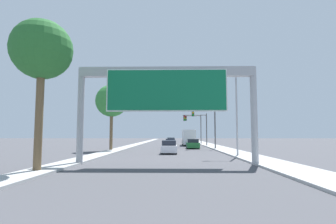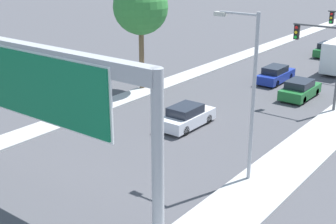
{
  "view_description": "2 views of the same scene",
  "coord_description": "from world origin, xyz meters",
  "px_view_note": "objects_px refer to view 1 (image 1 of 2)",
  "views": [
    {
      "loc": [
        0.48,
        -1.37,
        2.19
      ],
      "look_at": [
        0.0,
        22.7,
        4.26
      ],
      "focal_mm": 28.0,
      "sensor_mm": 36.0,
      "label": 1
    },
    {
      "loc": [
        16.51,
        5.42,
        11.29
      ],
      "look_at": [
        1.5,
        25.15,
        2.5
      ],
      "focal_mm": 50.0,
      "sensor_mm": 36.0,
      "label": 2
    }
  ],
  "objects_px": {
    "car_mid_left": "(170,143)",
    "truck_box_primary": "(188,138)",
    "traffic_light_near_intersection": "(207,121)",
    "street_lamp_right": "(234,106)",
    "traffic_light_far_intersection": "(196,124)",
    "sign_gantry": "(167,89)",
    "palm_tree_background": "(112,101)",
    "car_near_right": "(193,144)",
    "traffic_light_mid_block": "(199,124)",
    "car_far_left": "(169,147)",
    "palm_tree_foreground": "(42,51)",
    "car_far_right": "(171,141)"
  },
  "relations": [
    {
      "from": "traffic_light_far_intersection",
      "to": "truck_box_primary",
      "type": "bearing_deg",
      "value": -106.49
    },
    {
      "from": "car_far_left",
      "to": "traffic_light_far_intersection",
      "type": "xyz_separation_m",
      "value": [
        5.64,
        28.83,
        3.73
      ]
    },
    {
      "from": "palm_tree_foreground",
      "to": "truck_box_primary",
      "type": "bearing_deg",
      "value": 73.67
    },
    {
      "from": "sign_gantry",
      "to": "truck_box_primary",
      "type": "relative_size",
      "value": 1.56
    },
    {
      "from": "car_mid_left",
      "to": "palm_tree_background",
      "type": "height_order",
      "value": "palm_tree_background"
    },
    {
      "from": "palm_tree_background",
      "to": "car_near_right",
      "type": "bearing_deg",
      "value": 26.24
    },
    {
      "from": "street_lamp_right",
      "to": "sign_gantry",
      "type": "bearing_deg",
      "value": -133.04
    },
    {
      "from": "car_mid_left",
      "to": "sign_gantry",
      "type": "bearing_deg",
      "value": -90.0
    },
    {
      "from": "palm_tree_foreground",
      "to": "palm_tree_background",
      "type": "height_order",
      "value": "palm_tree_foreground"
    },
    {
      "from": "car_mid_left",
      "to": "truck_box_primary",
      "type": "bearing_deg",
      "value": 66.57
    },
    {
      "from": "truck_box_primary",
      "to": "palm_tree_background",
      "type": "bearing_deg",
      "value": -124.24
    },
    {
      "from": "sign_gantry",
      "to": "truck_box_primary",
      "type": "distance_m",
      "value": 33.34
    },
    {
      "from": "palm_tree_background",
      "to": "car_far_left",
      "type": "bearing_deg",
      "value": -31.28
    },
    {
      "from": "palm_tree_foreground",
      "to": "street_lamp_right",
      "type": "distance_m",
      "value": 17.98
    },
    {
      "from": "truck_box_primary",
      "to": "traffic_light_far_intersection",
      "type": "relative_size",
      "value": 1.28
    },
    {
      "from": "traffic_light_near_intersection",
      "to": "palm_tree_foreground",
      "type": "relative_size",
      "value": 0.7
    },
    {
      "from": "truck_box_primary",
      "to": "traffic_light_far_intersection",
      "type": "height_order",
      "value": "traffic_light_far_intersection"
    },
    {
      "from": "car_far_right",
      "to": "traffic_light_near_intersection",
      "type": "distance_m",
      "value": 19.03
    },
    {
      "from": "palm_tree_background",
      "to": "street_lamp_right",
      "type": "distance_m",
      "value": 17.2
    },
    {
      "from": "traffic_light_mid_block",
      "to": "car_mid_left",
      "type": "bearing_deg",
      "value": -134.89
    },
    {
      "from": "sign_gantry",
      "to": "car_mid_left",
      "type": "relative_size",
      "value": 2.96
    },
    {
      "from": "traffic_light_mid_block",
      "to": "sign_gantry",
      "type": "bearing_deg",
      "value": -99.93
    },
    {
      "from": "car_far_left",
      "to": "car_far_right",
      "type": "bearing_deg",
      "value": 90.0
    },
    {
      "from": "car_far_left",
      "to": "traffic_light_near_intersection",
      "type": "relative_size",
      "value": 0.68
    },
    {
      "from": "car_mid_left",
      "to": "traffic_light_mid_block",
      "type": "height_order",
      "value": "traffic_light_mid_block"
    },
    {
      "from": "traffic_light_mid_block",
      "to": "traffic_light_far_intersection",
      "type": "distance_m",
      "value": 10.01
    },
    {
      "from": "palm_tree_background",
      "to": "traffic_light_mid_block",
      "type": "bearing_deg",
      "value": 46.7
    },
    {
      "from": "car_mid_left",
      "to": "traffic_light_mid_block",
      "type": "distance_m",
      "value": 8.24
    },
    {
      "from": "palm_tree_background",
      "to": "street_lamp_right",
      "type": "relative_size",
      "value": 1.06
    },
    {
      "from": "sign_gantry",
      "to": "palm_tree_background",
      "type": "xyz_separation_m",
      "value": [
        -7.93,
        16.12,
        1.2
      ]
    },
    {
      "from": "car_far_right",
      "to": "palm_tree_background",
      "type": "bearing_deg",
      "value": -109.95
    },
    {
      "from": "car_far_right",
      "to": "car_mid_left",
      "type": "height_order",
      "value": "car_far_right"
    },
    {
      "from": "car_mid_left",
      "to": "traffic_light_near_intersection",
      "type": "distance_m",
      "value": 8.13
    },
    {
      "from": "car_near_right",
      "to": "palm_tree_background",
      "type": "bearing_deg",
      "value": -153.76
    },
    {
      "from": "traffic_light_mid_block",
      "to": "traffic_light_far_intersection",
      "type": "bearing_deg",
      "value": 87.93
    },
    {
      "from": "sign_gantry",
      "to": "street_lamp_right",
      "type": "xyz_separation_m",
      "value": [
        6.56,
        7.03,
        -0.54
      ]
    },
    {
      "from": "truck_box_primary",
      "to": "traffic_light_mid_block",
      "type": "relative_size",
      "value": 1.4
    },
    {
      "from": "truck_box_primary",
      "to": "palm_tree_background",
      "type": "distance_m",
      "value": 20.96
    },
    {
      "from": "palm_tree_foreground",
      "to": "street_lamp_right",
      "type": "xyz_separation_m",
      "value": [
        13.92,
        11.17,
        -2.14
      ]
    },
    {
      "from": "truck_box_primary",
      "to": "traffic_light_far_intersection",
      "type": "xyz_separation_m",
      "value": [
        2.14,
        7.22,
        2.87
      ]
    },
    {
      "from": "car_near_right",
      "to": "traffic_light_far_intersection",
      "type": "height_order",
      "value": "traffic_light_far_intersection"
    },
    {
      "from": "car_near_right",
      "to": "palm_tree_foreground",
      "type": "xyz_separation_m",
      "value": [
        -10.86,
        -25.9,
        6.44
      ]
    },
    {
      "from": "traffic_light_near_intersection",
      "to": "street_lamp_right",
      "type": "height_order",
      "value": "street_lamp_right"
    },
    {
      "from": "street_lamp_right",
      "to": "traffic_light_near_intersection",
      "type": "bearing_deg",
      "value": 94.07
    },
    {
      "from": "sign_gantry",
      "to": "traffic_light_far_intersection",
      "type": "relative_size",
      "value": 2.0
    },
    {
      "from": "car_far_right",
      "to": "traffic_light_mid_block",
      "type": "bearing_deg",
      "value": -56.04
    },
    {
      "from": "traffic_light_near_intersection",
      "to": "traffic_light_far_intersection",
      "type": "relative_size",
      "value": 0.94
    },
    {
      "from": "traffic_light_far_intersection",
      "to": "palm_tree_background",
      "type": "height_order",
      "value": "palm_tree_background"
    },
    {
      "from": "sign_gantry",
      "to": "car_far_left",
      "type": "relative_size",
      "value": 3.11
    },
    {
      "from": "sign_gantry",
      "to": "palm_tree_background",
      "type": "distance_m",
      "value": 18.01
    }
  ]
}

